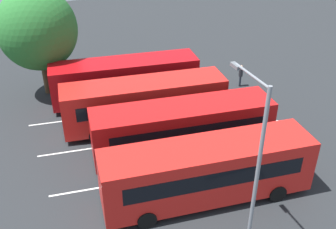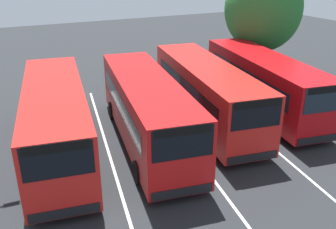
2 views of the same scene
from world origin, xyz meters
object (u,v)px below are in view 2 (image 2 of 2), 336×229
bus_far_left (56,119)px  depot_tree (263,9)px  bus_center_left (147,109)px  bus_far_right (263,81)px  bus_center_right (206,91)px

bus_far_left → depot_tree: (-5.31, 15.46, 3.28)m
bus_center_left → bus_far_right: bearing=106.0°
bus_far_right → depot_tree: size_ratio=1.35×
depot_tree → bus_far_left: bearing=-71.1°
bus_center_left → depot_tree: depot_tree is taller
bus_far_left → depot_tree: bearing=118.1°
depot_tree → bus_center_left: bearing=-62.3°
bus_center_left → bus_far_right: 7.70m
bus_center_right → bus_center_left: bearing=-67.6°
bus_far_right → depot_tree: depot_tree is taller
bus_center_right → bus_far_right: size_ratio=1.00×
bus_far_left → bus_far_right: 11.70m
depot_tree → bus_center_right: bearing=-56.1°
bus_center_left → bus_center_right: size_ratio=1.00×
bus_center_right → depot_tree: bearing=133.4°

